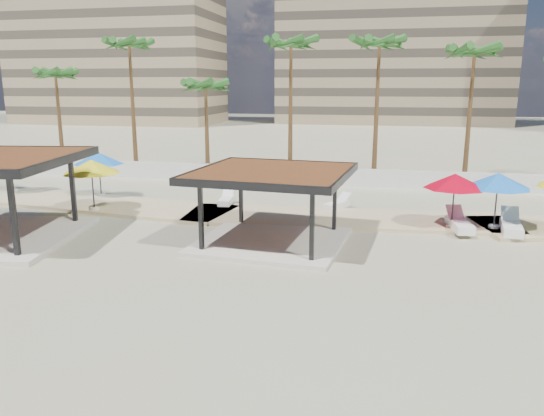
% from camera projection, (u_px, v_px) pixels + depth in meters
% --- Properties ---
extents(ground, '(200.00, 200.00, 0.00)m').
position_uv_depth(ground, '(278.00, 263.00, 19.96)').
color(ground, tan).
rests_on(ground, ground).
extents(promenade, '(44.45, 7.97, 0.24)m').
position_uv_depth(promenade, '(347.00, 216.00, 26.83)').
color(promenade, '#C6B284').
rests_on(promenade, ground).
extents(boundary_wall, '(56.00, 0.30, 1.20)m').
position_uv_depth(boundary_wall, '(327.00, 177.00, 35.05)').
color(boundary_wall, silver).
rests_on(boundary_wall, ground).
extents(building_west, '(34.00, 16.00, 32.40)m').
position_uv_depth(building_west, '(117.00, 32.00, 89.87)').
color(building_west, '#937F60').
rests_on(building_west, ground).
extents(building_mid, '(38.00, 16.00, 30.40)m').
position_uv_depth(building_mid, '(393.00, 38.00, 90.11)').
color(building_mid, '#847259').
rests_on(building_mid, ground).
extents(pavilion_central, '(6.71, 6.71, 3.14)m').
position_uv_depth(pavilion_central, '(272.00, 200.00, 22.13)').
color(pavilion_central, beige).
rests_on(pavilion_central, ground).
extents(umbrella_a, '(3.13, 3.13, 2.75)m').
position_uv_depth(umbrella_a, '(9.00, 153.00, 31.96)').
color(umbrella_a, beige).
rests_on(umbrella_a, promenade).
extents(umbrella_b, '(3.37, 3.37, 2.63)m').
position_uv_depth(umbrella_b, '(91.00, 167.00, 27.20)').
color(umbrella_b, beige).
rests_on(umbrella_b, promenade).
extents(umbrella_c, '(2.91, 2.91, 2.49)m').
position_uv_depth(umbrella_c, '(455.00, 181.00, 23.83)').
color(umbrella_c, beige).
rests_on(umbrella_c, promenade).
extents(umbrella_d, '(3.28, 3.28, 2.54)m').
position_uv_depth(umbrella_d, '(498.00, 181.00, 23.69)').
color(umbrella_d, beige).
rests_on(umbrella_d, promenade).
extents(umbrella_f, '(3.71, 3.71, 2.54)m').
position_uv_depth(umbrella_f, '(99.00, 158.00, 30.77)').
color(umbrella_f, beige).
rests_on(umbrella_f, promenade).
extents(lounger_a, '(0.85, 1.98, 0.72)m').
position_uv_depth(lounger_a, '(226.00, 200.00, 29.17)').
color(lounger_a, white).
rests_on(lounger_a, promenade).
extents(lounger_b, '(1.46, 1.91, 0.71)m').
position_uv_depth(lounger_b, '(337.00, 204.00, 28.12)').
color(lounger_b, white).
rests_on(lounger_b, promenade).
extents(lounger_c, '(1.12, 2.42, 0.88)m').
position_uv_depth(lounger_c, '(459.00, 224.00, 23.96)').
color(lounger_c, white).
rests_on(lounger_c, promenade).
extents(lounger_d, '(1.03, 2.50, 0.92)m').
position_uv_depth(lounger_d, '(511.00, 227.00, 23.51)').
color(lounger_d, white).
rests_on(lounger_d, promenade).
extents(palm_a, '(3.00, 3.00, 8.18)m').
position_uv_depth(palm_a, '(56.00, 77.00, 40.10)').
color(palm_a, brown).
rests_on(palm_a, ground).
extents(palm_b, '(3.00, 3.00, 10.28)m').
position_uv_depth(palm_b, '(129.00, 50.00, 38.79)').
color(palm_b, brown).
rests_on(palm_b, ground).
extents(palm_c, '(3.00, 3.00, 7.32)m').
position_uv_depth(palm_c, '(206.00, 89.00, 37.62)').
color(palm_c, brown).
rests_on(palm_c, ground).
extents(palm_d, '(3.00, 3.00, 10.15)m').
position_uv_depth(palm_d, '(291.00, 49.00, 36.53)').
color(palm_d, brown).
rests_on(palm_d, ground).
extents(palm_e, '(3.00, 3.00, 10.06)m').
position_uv_depth(palm_e, '(379.00, 49.00, 34.84)').
color(palm_e, brown).
rests_on(palm_e, ground).
extents(palm_f, '(3.00, 3.00, 9.45)m').
position_uv_depth(palm_f, '(474.00, 57.00, 33.92)').
color(palm_f, brown).
rests_on(palm_f, ground).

